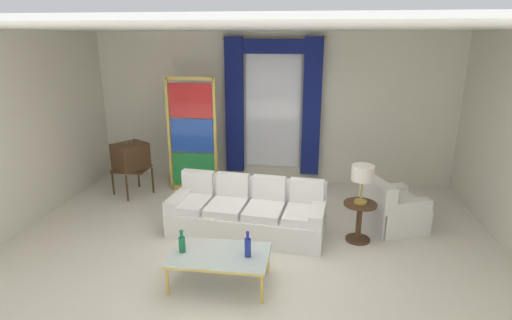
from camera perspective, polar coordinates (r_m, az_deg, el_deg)
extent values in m
plane|color=silver|center=(6.02, -0.88, -12.14)|extent=(16.00, 16.00, 0.00)
cube|color=silver|center=(8.42, 2.29, 7.18)|extent=(8.00, 0.12, 3.00)
cube|color=silver|center=(7.46, -29.20, 3.77)|extent=(0.12, 7.00, 3.00)
cube|color=white|center=(6.05, 0.21, 17.84)|extent=(8.00, 7.60, 0.04)
cube|color=white|center=(8.33, 2.39, 7.42)|extent=(1.10, 0.02, 2.50)
cylinder|color=gold|center=(8.14, 2.45, 16.47)|extent=(2.00, 0.04, 0.04)
cube|color=navy|center=(8.34, -3.00, 7.43)|extent=(0.36, 0.12, 2.70)
cube|color=navy|center=(8.19, 7.73, 7.13)|extent=(0.36, 0.12, 2.70)
cube|color=navy|center=(8.12, 2.42, 15.48)|extent=(1.80, 0.10, 0.28)
cube|color=white|center=(6.35, -1.30, -8.59)|extent=(2.40, 1.12, 0.38)
cube|color=white|center=(6.59, -0.48, -5.68)|extent=(2.33, 0.43, 0.78)
cube|color=white|center=(6.14, 8.50, -8.76)|extent=(0.28, 0.87, 0.56)
cube|color=white|center=(6.64, -10.33, -6.82)|extent=(0.28, 0.87, 0.56)
cube|color=white|center=(6.05, 6.62, -7.44)|extent=(0.60, 0.79, 0.12)
cube|color=white|center=(6.26, 7.06, -4.42)|extent=(0.52, 0.19, 0.40)
cube|color=white|center=(6.13, 1.20, -6.96)|extent=(0.60, 0.79, 0.12)
cube|color=white|center=(6.34, 1.84, -4.00)|extent=(0.52, 0.19, 0.40)
cube|color=white|center=(6.27, -4.01, -6.44)|extent=(0.60, 0.79, 0.12)
cube|color=white|center=(6.47, -3.20, -3.56)|extent=(0.52, 0.19, 0.40)
cube|color=white|center=(6.46, -8.95, -5.89)|extent=(0.60, 0.79, 0.12)
cube|color=white|center=(6.66, -7.99, -3.12)|extent=(0.52, 0.19, 0.40)
cube|color=silver|center=(5.09, -5.08, -12.86)|extent=(1.19, 0.72, 0.02)
cube|color=gold|center=(5.39, -4.26, -11.29)|extent=(1.19, 0.04, 0.03)
cube|color=gold|center=(4.82, -5.99, -15.04)|extent=(1.19, 0.04, 0.03)
cube|color=gold|center=(5.25, -11.34, -12.43)|extent=(0.04, 0.72, 0.03)
cube|color=gold|center=(5.01, 1.53, -13.56)|extent=(0.04, 0.72, 0.03)
cylinder|color=gold|center=(5.60, -9.95, -12.59)|extent=(0.04, 0.04, 0.38)
cylinder|color=gold|center=(5.39, 1.69, -13.58)|extent=(0.04, 0.04, 0.38)
cylinder|color=gold|center=(5.08, -12.20, -16.03)|extent=(0.04, 0.04, 0.38)
cylinder|color=gold|center=(4.85, 0.82, -17.37)|extent=(0.04, 0.04, 0.38)
cylinder|color=#196B3D|center=(5.13, -10.20, -11.47)|extent=(0.08, 0.08, 0.19)
cylinder|color=#196B3D|center=(5.07, -10.28, -10.22)|extent=(0.04, 0.04, 0.06)
sphere|color=#196B3D|center=(5.05, -10.31, -9.71)|extent=(0.05, 0.05, 0.05)
cylinder|color=navy|center=(4.95, -1.16, -12.04)|extent=(0.08, 0.08, 0.23)
cylinder|color=navy|center=(4.89, -1.17, -10.55)|extent=(0.03, 0.03, 0.06)
sphere|color=navy|center=(4.86, -1.17, -10.04)|extent=(0.04, 0.04, 0.04)
cube|color=#472D19|center=(8.12, -16.83, -1.19)|extent=(0.62, 0.54, 0.03)
cylinder|color=#472D19|center=(8.26, -19.21, -2.94)|extent=(0.04, 0.04, 0.50)
cylinder|color=#472D19|center=(8.53, -15.98, -2.02)|extent=(0.04, 0.04, 0.50)
cylinder|color=#472D19|center=(7.87, -17.44, -3.76)|extent=(0.04, 0.04, 0.50)
cylinder|color=#472D19|center=(8.15, -14.12, -2.76)|extent=(0.04, 0.04, 0.50)
cube|color=#472D19|center=(8.05, -16.99, 0.54)|extent=(0.71, 0.73, 0.48)
cube|color=black|center=(8.23, -17.88, 0.97)|extent=(0.22, 0.33, 0.30)
cylinder|color=gold|center=(8.25, -18.23, -0.40)|extent=(0.03, 0.04, 0.04)
cylinder|color=gold|center=(8.33, -17.30, -0.16)|extent=(0.03, 0.04, 0.04)
cylinder|color=silver|center=(7.94, -17.24, 3.44)|extent=(0.08, 0.11, 0.34)
cylinder|color=silver|center=(7.94, -17.24, 3.44)|extent=(0.08, 0.11, 0.34)
cube|color=white|center=(6.89, 18.56, -7.29)|extent=(1.04, 1.04, 0.40)
cube|color=white|center=(6.80, 18.75, -5.36)|extent=(0.89, 0.89, 0.10)
cube|color=white|center=(6.66, 16.36, -6.08)|extent=(0.48, 0.82, 0.80)
cube|color=white|center=(7.11, 17.28, -5.63)|extent=(0.75, 0.44, 0.58)
cube|color=white|center=(6.61, 20.08, -7.63)|extent=(0.75, 0.44, 0.58)
cube|color=gold|center=(8.00, -11.94, 3.39)|extent=(0.05, 0.05, 2.20)
cube|color=gold|center=(7.75, -5.65, 3.23)|extent=(0.05, 0.05, 2.20)
cube|color=gold|center=(7.69, -9.21, 11.09)|extent=(0.90, 0.05, 0.06)
cube|color=gold|center=(8.17, -8.51, -3.85)|extent=(0.90, 0.05, 0.10)
cube|color=#238E3D|center=(8.05, -8.63, -1.30)|extent=(0.82, 0.02, 0.64)
cube|color=#1E47B7|center=(7.86, -8.84, 3.32)|extent=(0.82, 0.02, 0.64)
cube|color=red|center=(7.74, -9.07, 8.12)|extent=(0.82, 0.02, 0.64)
cylinder|color=beige|center=(7.83, -5.92, -4.86)|extent=(0.16, 0.16, 0.06)
ellipsoid|color=navy|center=(7.79, -5.95, -4.10)|extent=(0.18, 0.32, 0.20)
sphere|color=navy|center=(7.88, -5.73, -3.00)|extent=(0.09, 0.09, 0.09)
cone|color=gold|center=(7.93, -5.63, -2.85)|extent=(0.02, 0.04, 0.02)
cone|color=#218759|center=(7.59, -6.29, -3.88)|extent=(0.44, 0.40, 0.50)
cylinder|color=#472D19|center=(6.17, 14.26, -5.93)|extent=(0.48, 0.48, 0.03)
cylinder|color=#472D19|center=(6.29, 14.06, -8.37)|extent=(0.08, 0.08, 0.55)
cylinder|color=#472D19|center=(6.41, 13.89, -10.60)|extent=(0.36, 0.36, 0.03)
cylinder|color=#B29338|center=(6.16, 14.28, -5.63)|extent=(0.18, 0.18, 0.04)
cylinder|color=#B29338|center=(6.09, 14.41, -3.89)|extent=(0.03, 0.03, 0.36)
cylinder|color=silver|center=(6.01, 14.58, -1.75)|extent=(0.32, 0.32, 0.22)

